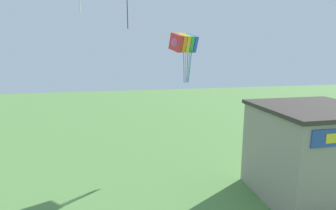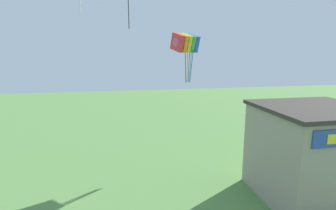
% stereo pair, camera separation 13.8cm
% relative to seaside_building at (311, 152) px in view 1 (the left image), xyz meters
% --- Properties ---
extents(seaside_building, '(6.49, 6.06, 5.85)m').
position_rel_seaside_building_xyz_m(seaside_building, '(0.00, 0.00, 0.00)').
color(seaside_building, gray).
rests_on(seaside_building, ground_plane).
extents(kite_rainbow_parafoil, '(2.77, 2.39, 4.04)m').
position_rel_seaside_building_xyz_m(kite_rainbow_parafoil, '(-6.14, 7.87, 6.83)').
color(kite_rainbow_parafoil, '#E54C8C').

